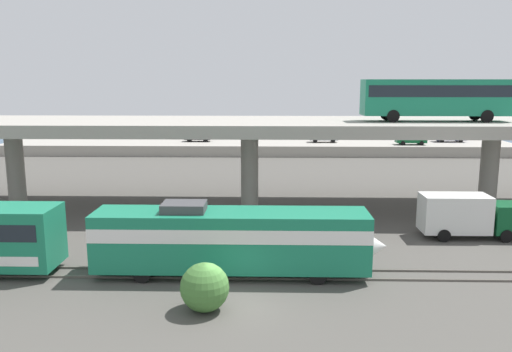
# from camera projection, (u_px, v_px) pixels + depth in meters

# --- Properties ---
(ground_plane) EXTENTS (260.00, 260.00, 0.00)m
(ground_plane) POSITION_uv_depth(u_px,v_px,m) (235.00, 305.00, 25.39)
(ground_plane) COLOR #4C4944
(rail_strip_near) EXTENTS (110.00, 0.12, 0.12)m
(rail_strip_near) POSITION_uv_depth(u_px,v_px,m) (239.00, 278.00, 28.61)
(rail_strip_near) COLOR #59544C
(rail_strip_near) RESTS_ON ground_plane
(rail_strip_far) EXTENTS (110.00, 0.12, 0.12)m
(rail_strip_far) POSITION_uv_depth(u_px,v_px,m) (240.00, 269.00, 30.00)
(rail_strip_far) COLOR #59544C
(rail_strip_far) RESTS_ON ground_plane
(train_locomotive) EXTENTS (16.32, 3.04, 4.18)m
(train_locomotive) POSITION_uv_depth(u_px,v_px,m) (245.00, 238.00, 28.91)
(train_locomotive) COLOR #197A56
(train_locomotive) RESTS_ON ground_plane
(highway_overpass) EXTENTS (96.00, 11.42, 7.54)m
(highway_overpass) POSITION_uv_depth(u_px,v_px,m) (250.00, 129.00, 43.82)
(highway_overpass) COLOR #9E998E
(highway_overpass) RESTS_ON ground_plane
(transit_bus_on_overpass) EXTENTS (12.00, 2.68, 3.40)m
(transit_bus_on_overpass) POSITION_uv_depth(u_px,v_px,m) (436.00, 96.00, 42.20)
(transit_bus_on_overpass) COLOR #197A56
(transit_bus_on_overpass) RESTS_ON highway_overpass
(service_truck_east) EXTENTS (6.80, 2.46, 3.04)m
(service_truck_east) POSITION_uv_depth(u_px,v_px,m) (467.00, 215.00, 36.04)
(service_truck_east) COLOR #0C4C26
(service_truck_east) RESTS_ON ground_plane
(pier_parking_lot) EXTENTS (76.94, 10.18, 1.56)m
(pier_parking_lot) POSITION_uv_depth(u_px,v_px,m) (258.00, 147.00, 79.32)
(pier_parking_lot) COLOR #9E998E
(pier_parking_lot) RESTS_ON ground_plane
(parked_car_0) EXTENTS (4.65, 1.97, 1.50)m
(parked_car_0) POSITION_uv_depth(u_px,v_px,m) (449.00, 137.00, 79.54)
(parked_car_0) COLOR navy
(parked_car_0) RESTS_ON pier_parking_lot
(parked_car_1) EXTENTS (4.35, 1.85, 1.50)m
(parked_car_1) POSITION_uv_depth(u_px,v_px,m) (411.00, 139.00, 76.05)
(parked_car_1) COLOR #0C4C26
(parked_car_1) RESTS_ON pier_parking_lot
(parked_car_2) EXTENTS (4.33, 1.88, 1.50)m
(parked_car_2) POSITION_uv_depth(u_px,v_px,m) (323.00, 137.00, 79.08)
(parked_car_2) COLOR silver
(parked_car_2) RESTS_ON pier_parking_lot
(parked_car_3) EXTENTS (4.03, 1.91, 1.50)m
(parked_car_3) POSITION_uv_depth(u_px,v_px,m) (198.00, 136.00, 80.14)
(parked_car_3) COLOR black
(parked_car_3) RESTS_ON pier_parking_lot
(harbor_water) EXTENTS (140.00, 36.00, 0.01)m
(harbor_water) POSITION_uv_depth(u_px,v_px,m) (261.00, 137.00, 102.07)
(harbor_water) COLOR #2D5170
(harbor_water) RESTS_ON ground_plane
(shrub_right) EXTENTS (2.35, 2.35, 2.35)m
(shrub_right) POSITION_uv_depth(u_px,v_px,m) (205.00, 287.00, 24.53)
(shrub_right) COLOR #417534
(shrub_right) RESTS_ON ground_plane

